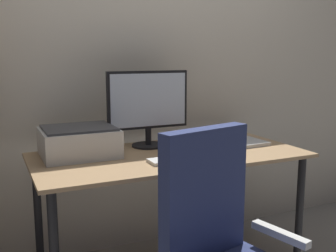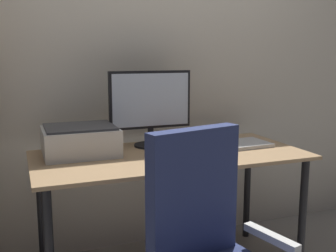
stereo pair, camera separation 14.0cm
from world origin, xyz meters
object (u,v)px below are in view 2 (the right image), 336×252
object	(u,v)px
keyboard	(174,160)
desk	(170,168)
mouse	(212,155)
printer	(80,140)
monitor	(151,104)
laptop	(242,144)
coffee_mug	(173,144)

from	to	relation	value
keyboard	desk	bearing A→B (deg)	74.51
mouse	printer	xyz separation A→B (m)	(-0.65, 0.33, 0.06)
monitor	desk	bearing A→B (deg)	-78.06
monitor	laptop	distance (m)	0.60
desk	coffee_mug	size ratio (longest dim) A/B	14.68
mouse	coffee_mug	xyz separation A→B (m)	(-0.15, 0.20, 0.03)
monitor	coffee_mug	distance (m)	0.29
desk	keyboard	size ratio (longest dim) A/B	5.21
mouse	desk	bearing A→B (deg)	121.85
monitor	keyboard	bearing A→B (deg)	-89.63
printer	monitor	bearing A→B (deg)	7.67
coffee_mug	printer	bearing A→B (deg)	165.75
coffee_mug	laptop	xyz separation A→B (m)	(0.45, -0.00, -0.04)
monitor	keyboard	distance (m)	0.45
monitor	mouse	xyz separation A→B (m)	(0.22, -0.39, -0.24)
keyboard	printer	world-z (taller)	printer
monitor	coffee_mug	xyz separation A→B (m)	(0.07, -0.18, -0.21)
monitor	coffee_mug	size ratio (longest dim) A/B	4.86
monitor	mouse	size ratio (longest dim) A/B	5.22
monitor	laptop	size ratio (longest dim) A/B	1.56
keyboard	monitor	bearing A→B (deg)	89.14
desk	monitor	xyz separation A→B (m)	(-0.04, 0.21, 0.34)
desk	laptop	distance (m)	0.48
desk	coffee_mug	bearing A→B (deg)	46.84
desk	keyboard	distance (m)	0.20
keyboard	laptop	size ratio (longest dim) A/B	0.91
coffee_mug	laptop	distance (m)	0.45
mouse	laptop	bearing A→B (deg)	20.06
desk	printer	distance (m)	0.53
monitor	keyboard	size ratio (longest dim) A/B	1.73
laptop	printer	bearing A→B (deg)	169.13
desk	mouse	bearing A→B (deg)	-44.87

